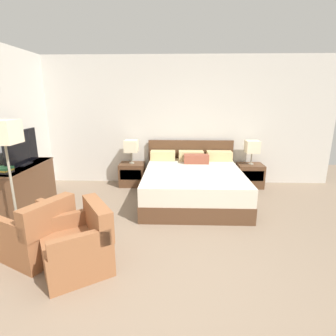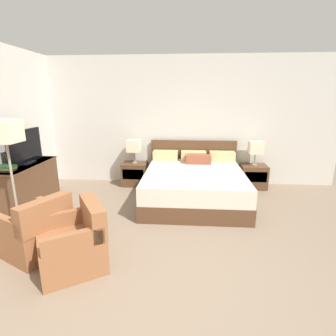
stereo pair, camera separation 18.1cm
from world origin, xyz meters
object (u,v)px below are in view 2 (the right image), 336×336
dresser (28,185)px  tv (25,147)px  floor_lamp (6,138)px  nightstand_right (253,176)px  book_red_cover (6,170)px  book_blue_cover (6,168)px  table_lamp_left (134,146)px  book_small_top (6,166)px  armchair_by_window (37,232)px  bed (194,183)px  nightstand_left (135,174)px  table_lamp_right (256,148)px  armchair_companion (75,244)px

dresser → tv: size_ratio=1.43×
floor_lamp → nightstand_right: bearing=30.2°
nightstand_right → book_red_cover: 4.67m
book_blue_cover → floor_lamp: bearing=-48.5°
table_lamp_left → book_small_top: 2.46m
floor_lamp → book_blue_cover: bearing=131.5°
dresser → book_blue_cover: 0.62m
book_small_top → armchair_by_window: 1.48m
bed → dresser: size_ratio=1.59×
bed → nightstand_left: bed is taller
armchair_by_window → floor_lamp: floor_lamp is taller
nightstand_right → book_red_cover: (-4.28, -1.79, 0.55)m
bed → armchair_by_window: bed is taller
tv → book_small_top: (-0.02, -0.52, -0.21)m
nightstand_left → book_red_cover: book_red_cover is taller
table_lamp_left → book_red_cover: size_ratio=2.07×
nightstand_left → book_small_top: bearing=-133.0°
book_red_cover → book_small_top: (0.00, 0.00, 0.06)m
nightstand_right → table_lamp_right: bearing=90.0°
book_small_top → armchair_companion: book_small_top is taller
nightstand_right → floor_lamp: bearing=-149.8°
bed → book_small_top: bed is taller
table_lamp_right → tv: 4.45m
nightstand_right → book_red_cover: book_red_cover is taller
nightstand_left → nightstand_right: bearing=0.0°
book_red_cover → dresser: bearing=87.5°
nightstand_right → book_small_top: size_ratio=2.19×
floor_lamp → book_small_top: bearing=131.9°
dresser → bed: bearing=11.0°
bed → armchair_companion: bearing=-122.4°
book_red_cover → armchair_by_window: 1.46m
table_lamp_right → floor_lamp: 4.50m
book_small_top → floor_lamp: bearing=-48.1°
table_lamp_right → book_red_cover: 4.64m
table_lamp_right → book_small_top: size_ratio=2.10×
dresser → book_red_cover: bearing=-92.5°
armchair_companion → floor_lamp: floor_lamp is taller
table_lamp_left → tv: bearing=-142.4°
nightstand_left → floor_lamp: bearing=-119.4°
book_red_cover → floor_lamp: floor_lamp is taller
book_red_cover → book_blue_cover: size_ratio=1.08×
nightstand_right → table_lamp_left: bearing=180.0°
tv → book_blue_cover: tv is taller
table_lamp_left → table_lamp_right: bearing=0.0°
nightstand_right → tv: bearing=-163.3°
table_lamp_left → book_blue_cover: table_lamp_left is taller
tv → armchair_companion: size_ratio=0.99×
table_lamp_right → dresser: bearing=-162.5°
book_blue_cover → bed: bearing=19.0°
tv → book_small_top: tv is taller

